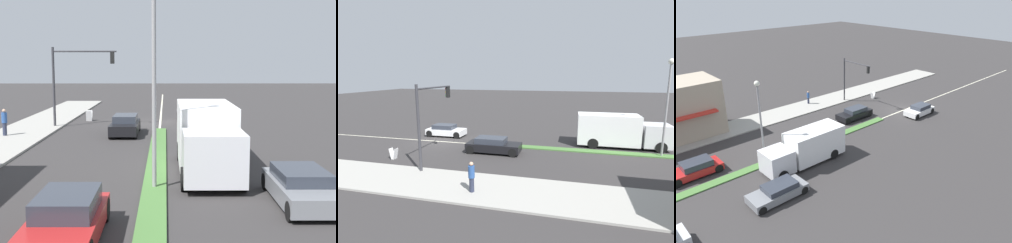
# 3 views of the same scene
# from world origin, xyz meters

# --- Properties ---
(ground_plane) EXTENTS (160.00, 160.00, 0.00)m
(ground_plane) POSITION_xyz_m (0.00, 18.00, 0.00)
(ground_plane) COLOR #333030
(lane_marking_center) EXTENTS (0.16, 60.00, 0.01)m
(lane_marking_center) POSITION_xyz_m (0.00, 0.00, 0.00)
(lane_marking_center) COLOR beige
(lane_marking_center) RESTS_ON ground
(traffic_signal_main) EXTENTS (4.59, 0.34, 5.60)m
(traffic_signal_main) POSITION_xyz_m (6.12, 2.81, 3.90)
(traffic_signal_main) COLOR #333338
(traffic_signal_main) RESTS_ON sidewalk_right
(street_lamp) EXTENTS (0.44, 0.44, 7.37)m
(street_lamp) POSITION_xyz_m (0.00, 19.10, 4.78)
(street_lamp) COLOR gray
(street_lamp) RESTS_ON median_strip
(pedestrian) EXTENTS (0.34, 0.34, 1.67)m
(pedestrian) POSITION_xyz_m (9.65, 7.20, 1.00)
(pedestrian) COLOR #282D42
(pedestrian) RESTS_ON sidewalk_right
(warning_aframe_sign) EXTENTS (0.45, 0.53, 0.84)m
(warning_aframe_sign) POSITION_xyz_m (5.65, -0.68, 0.43)
(warning_aframe_sign) COLOR silver
(warning_aframe_sign) RESTS_ON ground
(delivery_truck) EXTENTS (2.44, 7.50, 2.87)m
(delivery_truck) POSITION_xyz_m (-2.20, 16.22, 1.47)
(delivery_truck) COLOR silver
(delivery_truck) RESTS_ON ground
(van_white) EXTENTS (1.73, 3.90, 1.21)m
(van_white) POSITION_xyz_m (-2.20, -0.39, 0.59)
(van_white) COLOR silver
(van_white) RESTS_ON ground
(suv_grey) EXTENTS (1.89, 4.31, 1.16)m
(suv_grey) POSITION_xyz_m (-5.00, 20.89, 0.57)
(suv_grey) COLOR slate
(suv_grey) RESTS_ON ground
(suv_black) EXTENTS (1.75, 4.38, 1.27)m
(suv_black) POSITION_xyz_m (2.20, 6.10, 0.62)
(suv_black) COLOR black
(suv_black) RESTS_ON ground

